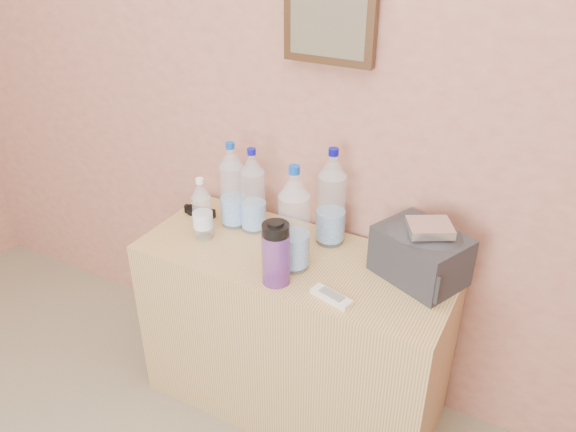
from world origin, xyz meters
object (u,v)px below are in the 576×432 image
Objects in this scene: pet_large_c at (331,202)px; nalgene_bottle at (276,253)px; pet_large_b at (253,195)px; sunglasses at (200,211)px; toiletry_bag at (421,253)px; pet_large_a at (232,190)px; pet_small at (202,212)px; dresser at (294,333)px; foil_packet at (430,228)px; ac_remote at (332,297)px; pet_large_d at (294,225)px.

pet_large_c is 0.30m from nalgene_bottle.
pet_large_b is 0.29m from pet_large_c.
sunglasses is (-0.23, -0.01, -0.12)m from pet_large_b.
nalgene_bottle is (-0.05, -0.30, -0.05)m from pet_large_c.
nalgene_bottle is at bearing -124.71° from toiletry_bag.
toiletry_bag is (0.70, -0.00, -0.05)m from pet_large_a.
pet_small is at bearing -133.72° from pet_large_b.
dresser is 0.53m from pet_large_b.
sunglasses is (-0.11, 0.12, -0.09)m from pet_small.
nalgene_bottle is (0.01, -0.15, 0.44)m from dresser.
pet_large_a is at bearing 178.65° from foil_packet.
sunglasses is at bearing 131.28° from pet_small.
ac_remote reaches higher than dresser.
pet_large_d is 2.80× the size of foil_packet.
ac_remote is (0.50, -0.24, -0.13)m from pet_large_a.
pet_large_b reaches higher than toiletry_bag.
pet_large_c reaches higher than ac_remote.
pet_large_b is at bearing -156.75° from toiletry_bag.
foil_packet is (0.64, -0.02, 0.06)m from pet_large_b.
pet_large_b is 1.18× the size of toiletry_bag.
pet_large_a is at bearing -156.26° from toiletry_bag.
pet_large_a is 0.39m from nalgene_bottle.
pet_large_a is 0.14m from pet_small.
pet_large_c is at bearing 168.01° from foil_packet.
pet_large_d reaches higher than pet_small.
sunglasses is at bearing -172.95° from pet_large_c.
foil_packet is (0.21, 0.22, 0.19)m from ac_remote.
pet_large_b reaches higher than nalgene_bottle.
pet_large_b is (-0.21, 0.09, 0.48)m from dresser.
ac_remote is at bearing -36.38° from dresser.
foil_packet is at bearing 60.78° from ac_remote.
pet_small is 1.82× the size of sunglasses.
pet_large_d is 0.41m from toiletry_bag.
pet_small reaches higher than toiletry_bag.
dresser is at bearing -17.62° from sunglasses.
nalgene_bottle is 0.81× the size of toiletry_bag.
pet_large_d reaches higher than pet_large_a.
toiletry_bag is at bearing -0.54° from pet_large_b.
dresser is 0.68m from foil_packet.
foil_packet reaches higher than ac_remote.
dresser is 4.67× the size of pet_small.
foil_packet is (0.42, 0.07, 0.53)m from dresser.
ac_remote is 1.04× the size of foil_packet.
sunglasses is at bearing 175.04° from ac_remote.
pet_small is (-0.34, -0.04, 0.44)m from dresser.
dresser is 2.98× the size of pet_large_d.
pet_large_a reaches higher than sunglasses.
pet_large_d is at bearing -23.35° from pet_large_a.
sunglasses is 0.95× the size of ac_remote.
pet_large_c is 0.36m from ac_remote.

